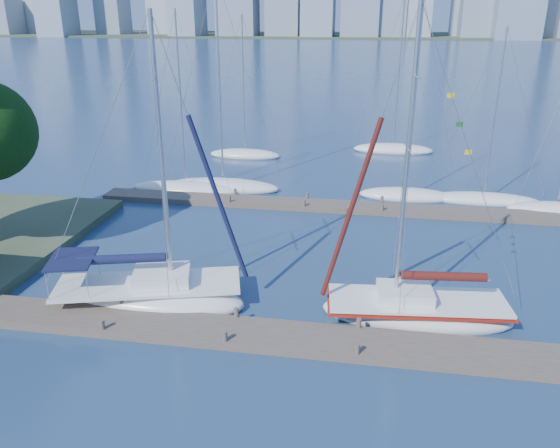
# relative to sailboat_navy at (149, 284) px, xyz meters

# --- Properties ---
(ground) EXTENTS (700.00, 700.00, 0.00)m
(ground) POSITION_rel_sailboat_navy_xyz_m (4.24, -2.04, -0.97)
(ground) COLOR navy
(ground) RESTS_ON ground
(near_dock) EXTENTS (26.00, 2.00, 0.40)m
(near_dock) POSITION_rel_sailboat_navy_xyz_m (4.24, -2.04, -0.77)
(near_dock) COLOR #4D4138
(near_dock) RESTS_ON ground
(far_dock) EXTENTS (30.00, 1.80, 0.36)m
(far_dock) POSITION_rel_sailboat_navy_xyz_m (6.24, 13.96, -0.79)
(far_dock) COLOR #4D4138
(far_dock) RESTS_ON ground
(far_shore) EXTENTS (800.00, 100.00, 1.50)m
(far_shore) POSITION_rel_sailboat_navy_xyz_m (4.24, 317.96, -0.97)
(far_shore) COLOR #38472D
(far_shore) RESTS_ON ground
(sailboat_navy) EXTENTS (9.06, 5.03, 12.86)m
(sailboat_navy) POSITION_rel_sailboat_navy_xyz_m (0.00, 0.00, 0.00)
(sailboat_navy) COLOR white
(sailboat_navy) RESTS_ON ground
(sailboat_maroon) EXTENTS (8.15, 3.38, 13.11)m
(sailboat_maroon) POSITION_rel_sailboat_navy_xyz_m (11.58, 0.60, 0.09)
(sailboat_maroon) COLOR white
(sailboat_maroon) RESTS_ON ground
(bg_boat_0) EXTENTS (8.27, 5.29, 12.72)m
(bg_boat_0) POSITION_rel_sailboat_navy_xyz_m (-3.71, 15.99, -0.73)
(bg_boat_0) COLOR white
(bg_boat_0) RESTS_ON ground
(bg_boat_1) EXTENTS (8.64, 4.37, 14.92)m
(bg_boat_1) POSITION_rel_sailboat_navy_xyz_m (-1.19, 16.90, -0.69)
(bg_boat_1) COLOR white
(bg_boat_1) RESTS_ON ground
(bg_boat_3) EXTENTS (6.77, 3.08, 13.44)m
(bg_boat_3) POSITION_rel_sailboat_navy_xyz_m (11.96, 17.04, -0.71)
(bg_boat_3) COLOR white
(bg_boat_3) RESTS_ON ground
(bg_boat_4) EXTENTS (7.66, 2.70, 11.67)m
(bg_boat_4) POSITION_rel_sailboat_navy_xyz_m (17.09, 17.03, -0.75)
(bg_boat_4) COLOR white
(bg_boat_4) RESTS_ON ground
(bg_boat_5) EXTENTS (6.54, 4.28, 11.89)m
(bg_boat_5) POSITION_rel_sailboat_navy_xyz_m (21.41, 15.54, -0.72)
(bg_boat_5) COLOR white
(bg_boat_5) RESTS_ON ground
(bg_boat_6) EXTENTS (6.43, 2.20, 12.36)m
(bg_boat_6) POSITION_rel_sailboat_navy_xyz_m (-1.81, 26.63, -0.72)
(bg_boat_6) COLOR white
(bg_boat_6) RESTS_ON ground
(bg_boat_7) EXTENTS (7.67, 4.70, 13.76)m
(bg_boat_7) POSITION_rel_sailboat_navy_xyz_m (11.38, 30.77, -0.69)
(bg_boat_7) COLOR white
(bg_boat_7) RESTS_ON ground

